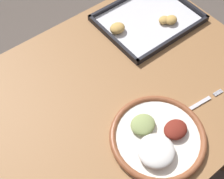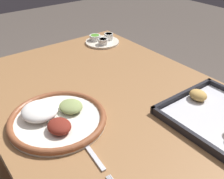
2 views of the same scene
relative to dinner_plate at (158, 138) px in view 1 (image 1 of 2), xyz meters
name	(u,v)px [view 1 (image 1 of 2)]	position (x,y,z in m)	size (l,w,h in m)	color
ground_plane	(111,173)	(-0.01, 0.21, -0.76)	(8.00, 8.00, 0.00)	#564C44
dining_table	(111,114)	(-0.01, 0.21, -0.14)	(1.09, 0.77, 0.74)	olive
dinner_plate	(158,138)	(0.00, 0.00, 0.00)	(0.29, 0.29, 0.05)	white
fork	(197,105)	(0.18, 0.01, -0.01)	(0.19, 0.03, 0.00)	silver
baking_tray	(147,20)	(0.31, 0.40, 0.00)	(0.37, 0.29, 0.04)	black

